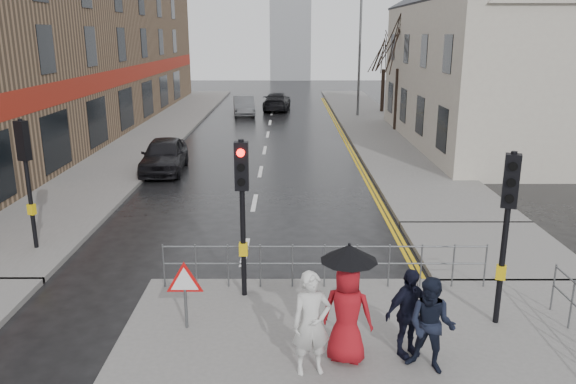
{
  "coord_description": "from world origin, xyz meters",
  "views": [
    {
      "loc": [
        1.13,
        -10.86,
        5.57
      ],
      "look_at": [
        1.14,
        2.76,
        1.72
      ],
      "focal_mm": 35.0,
      "sensor_mm": 36.0,
      "label": 1
    }
  ],
  "objects_px": {
    "pedestrian_with_umbrella": "(348,300)",
    "pedestrian_d": "(408,313)",
    "pedestrian_a": "(311,323)",
    "car_parked": "(164,155)",
    "car_mid": "(244,106)",
    "pedestrian_b": "(431,326)"
  },
  "relations": [
    {
      "from": "pedestrian_with_umbrella",
      "to": "pedestrian_d",
      "type": "height_order",
      "value": "pedestrian_with_umbrella"
    },
    {
      "from": "pedestrian_a",
      "to": "car_parked",
      "type": "bearing_deg",
      "value": 99.46
    },
    {
      "from": "pedestrian_with_umbrella",
      "to": "pedestrian_d",
      "type": "relative_size",
      "value": 1.32
    },
    {
      "from": "car_mid",
      "to": "car_parked",
      "type": "bearing_deg",
      "value": -103.66
    },
    {
      "from": "pedestrian_b",
      "to": "pedestrian_with_umbrella",
      "type": "xyz_separation_m",
      "value": [
        -1.35,
        0.3,
        0.32
      ]
    },
    {
      "from": "pedestrian_with_umbrella",
      "to": "car_mid",
      "type": "distance_m",
      "value": 31.61
    },
    {
      "from": "pedestrian_with_umbrella",
      "to": "car_mid",
      "type": "xyz_separation_m",
      "value": [
        -4.09,
        31.33,
        -0.61
      ]
    },
    {
      "from": "pedestrian_a",
      "to": "car_parked",
      "type": "height_order",
      "value": "pedestrian_a"
    },
    {
      "from": "car_parked",
      "to": "car_mid",
      "type": "relative_size",
      "value": 1.03
    },
    {
      "from": "car_mid",
      "to": "pedestrian_b",
      "type": "bearing_deg",
      "value": -87.04
    },
    {
      "from": "car_parked",
      "to": "car_mid",
      "type": "distance_m",
      "value": 17.14
    },
    {
      "from": "pedestrian_a",
      "to": "pedestrian_b",
      "type": "xyz_separation_m",
      "value": [
        1.97,
        0.05,
        -0.07
      ]
    },
    {
      "from": "pedestrian_b",
      "to": "pedestrian_a",
      "type": "bearing_deg",
      "value": -150.57
    },
    {
      "from": "pedestrian_d",
      "to": "pedestrian_b",
      "type": "bearing_deg",
      "value": -86.96
    },
    {
      "from": "pedestrian_d",
      "to": "car_parked",
      "type": "relative_size",
      "value": 0.39
    },
    {
      "from": "pedestrian_with_umbrella",
      "to": "pedestrian_d",
      "type": "distance_m",
      "value": 1.13
    },
    {
      "from": "pedestrian_a",
      "to": "pedestrian_with_umbrella",
      "type": "height_order",
      "value": "pedestrian_with_umbrella"
    },
    {
      "from": "pedestrian_with_umbrella",
      "to": "car_parked",
      "type": "bearing_deg",
      "value": 113.22
    },
    {
      "from": "pedestrian_a",
      "to": "pedestrian_b",
      "type": "bearing_deg",
      "value": -9.61
    },
    {
      "from": "pedestrian_a",
      "to": "pedestrian_b",
      "type": "distance_m",
      "value": 1.97
    },
    {
      "from": "pedestrian_d",
      "to": "car_mid",
      "type": "bearing_deg",
      "value": 71.27
    },
    {
      "from": "pedestrian_with_umbrella",
      "to": "pedestrian_d",
      "type": "bearing_deg",
      "value": 8.74
    }
  ]
}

